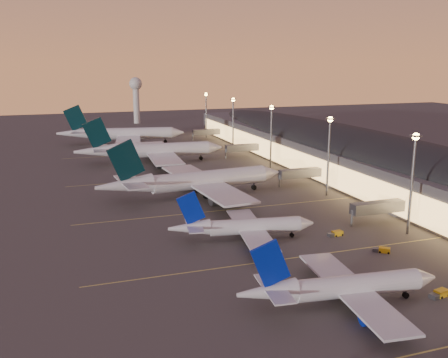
# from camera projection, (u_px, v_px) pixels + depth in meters

# --- Properties ---
(ground) EXTENTS (700.00, 700.00, 0.00)m
(ground) POSITION_uv_depth(u_px,v_px,m) (279.00, 251.00, 115.65)
(ground) COLOR #44413E
(airliner_narrow_south) EXTENTS (38.22, 34.33, 13.64)m
(airliner_narrow_south) POSITION_uv_depth(u_px,v_px,m) (341.00, 287.00, 88.82)
(airliner_narrow_south) COLOR silver
(airliner_narrow_south) RESTS_ON ground
(airliner_narrow_north) EXTENTS (36.33, 32.80, 12.99)m
(airliner_narrow_north) POSITION_uv_depth(u_px,v_px,m) (243.00, 227.00, 121.87)
(airliner_narrow_north) COLOR silver
(airliner_narrow_north) RESTS_ON ground
(airliner_wide_near) EXTENTS (63.14, 57.75, 20.19)m
(airliner_wide_near) POSITION_uv_depth(u_px,v_px,m) (194.00, 181.00, 161.32)
(airliner_wide_near) COLOR silver
(airliner_wide_near) RESTS_ON ground
(airliner_wide_mid) EXTENTS (64.19, 58.51, 20.54)m
(airliner_wide_mid) POSITION_uv_depth(u_px,v_px,m) (151.00, 151.00, 216.29)
(airliner_wide_mid) COLOR silver
(airliner_wide_mid) RESTS_ON ground
(airliner_wide_far) EXTENTS (66.45, 61.28, 21.31)m
(airliner_wide_far) POSITION_uv_depth(u_px,v_px,m) (122.00, 134.00, 265.26)
(airliner_wide_far) COLOR silver
(airliner_wide_far) RESTS_ON ground
(terminal_building) EXTENTS (56.35, 255.00, 17.46)m
(terminal_building) POSITION_uv_depth(u_px,v_px,m) (343.00, 149.00, 199.97)
(terminal_building) COLOR #4B4B50
(terminal_building) RESTS_ON ground
(light_masts) EXTENTS (2.20, 217.20, 25.90)m
(light_masts) POSITION_uv_depth(u_px,v_px,m) (294.00, 132.00, 182.90)
(light_masts) COLOR slate
(light_masts) RESTS_ON ground
(radar_tower) EXTENTS (9.00, 9.00, 32.50)m
(radar_tower) POSITION_uv_depth(u_px,v_px,m) (136.00, 92.00, 353.18)
(radar_tower) COLOR silver
(radar_tower) RESTS_ON ground
(lane_markings) EXTENTS (90.00, 180.36, 0.00)m
(lane_markings) POSITION_uv_depth(u_px,v_px,m) (223.00, 205.00, 152.47)
(lane_markings) COLOR #D8C659
(lane_markings) RESTS_ON ground
(baggage_tug_b) EXTENTS (4.36, 2.51, 1.23)m
(baggage_tug_b) POSITION_uv_depth(u_px,v_px,m) (440.00, 294.00, 92.88)
(baggage_tug_b) COLOR yellow
(baggage_tug_b) RESTS_ON ground
(baggage_tug_c) EXTENTS (4.12, 2.06, 1.18)m
(baggage_tug_c) POSITION_uv_depth(u_px,v_px,m) (336.00, 234.00, 125.59)
(baggage_tug_c) COLOR yellow
(baggage_tug_c) RESTS_ON ground
(baggage_tug_d) EXTENTS (3.91, 3.56, 1.14)m
(baggage_tug_d) POSITION_uv_depth(u_px,v_px,m) (382.00, 250.00, 114.69)
(baggage_tug_d) COLOR yellow
(baggage_tug_d) RESTS_ON ground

